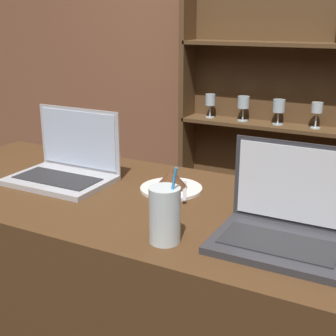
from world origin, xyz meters
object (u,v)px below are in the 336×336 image
laptop_far (285,223)px  water_glass (165,215)px  laptop_near (67,165)px  cake_plate (171,182)px

laptop_far → water_glass: size_ratio=1.62×
laptop_near → water_glass: 0.59m
water_glass → laptop_far: bearing=27.5°
cake_plate → laptop_near: bearing=-168.8°
laptop_far → water_glass: laptop_far is taller
laptop_far → cake_plate: laptop_far is taller
cake_plate → laptop_far: bearing=-25.0°
laptop_near → cake_plate: (0.37, 0.07, -0.02)m
laptop_far → water_glass: bearing=-152.5°
laptop_near → cake_plate: size_ratio=1.68×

